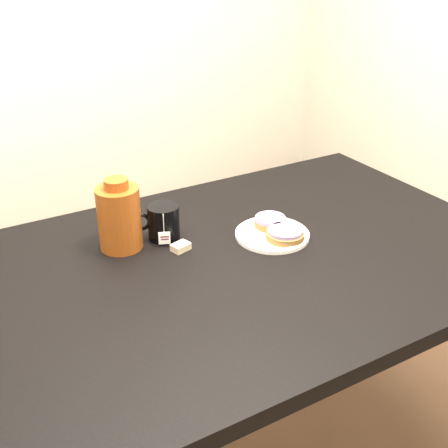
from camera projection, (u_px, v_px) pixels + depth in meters
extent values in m
cube|color=black|center=(240.00, 263.00, 1.39)|extent=(1.40, 0.90, 0.04)
cylinder|color=black|center=(328.00, 257.00, 2.15)|extent=(0.06, 0.06, 0.71)
cylinder|color=white|center=(272.00, 235.00, 1.47)|extent=(0.19, 0.19, 0.01)
torus|color=white|center=(272.00, 233.00, 1.47)|extent=(0.19, 0.19, 0.01)
cylinder|color=brown|center=(270.00, 223.00, 1.50)|extent=(0.09, 0.09, 0.02)
cylinder|color=#9780AD|center=(270.00, 219.00, 1.50)|extent=(0.09, 0.09, 0.01)
cylinder|color=brown|center=(285.00, 236.00, 1.44)|extent=(0.14, 0.14, 0.02)
cylinder|color=#9780AD|center=(285.00, 231.00, 1.43)|extent=(0.13, 0.13, 0.01)
cylinder|color=black|center=(164.00, 222.00, 1.45)|extent=(0.11, 0.11, 0.09)
cylinder|color=black|center=(163.00, 209.00, 1.43)|extent=(0.07, 0.07, 0.00)
torus|color=black|center=(141.00, 222.00, 1.44)|extent=(0.05, 0.03, 0.05)
cylinder|color=beige|center=(164.00, 223.00, 1.40)|extent=(0.00, 0.00, 0.05)
cube|color=white|center=(164.00, 238.00, 1.42)|extent=(0.03, 0.01, 0.03)
cube|color=#C6B793|center=(181.00, 247.00, 1.41)|extent=(0.05, 0.04, 0.02)
cylinder|color=#65290D|center=(119.00, 218.00, 1.39)|extent=(0.11, 0.11, 0.16)
cylinder|color=#65290D|center=(116.00, 184.00, 1.35)|extent=(0.06, 0.06, 0.02)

